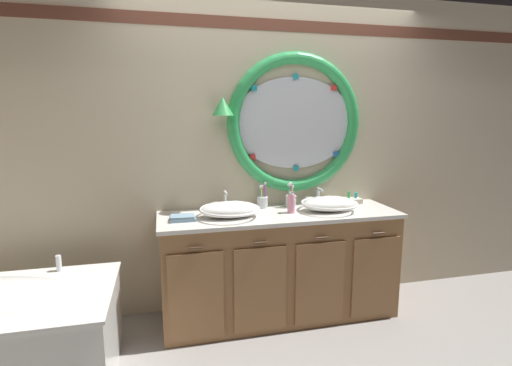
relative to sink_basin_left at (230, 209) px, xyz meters
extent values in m
plane|color=gray|center=(0.42, -0.24, -0.92)|extent=(14.00, 14.00, 0.00)
cube|color=beige|center=(0.42, 0.35, 0.38)|extent=(6.40, 0.08, 2.60)
cube|color=brown|center=(0.42, 0.30, 1.40)|extent=(6.27, 0.01, 0.09)
ellipsoid|color=silver|center=(0.61, 0.29, 0.63)|extent=(1.05, 0.02, 0.75)
torus|color=green|center=(0.61, 0.29, 0.63)|extent=(1.15, 0.10, 1.15)
cube|color=#2866B7|center=(1.13, 0.28, 0.60)|extent=(0.05, 0.01, 0.05)
cube|color=red|center=(0.94, 0.28, 0.92)|extent=(0.05, 0.01, 0.05)
cube|color=teal|center=(0.60, 0.28, 1.01)|extent=(0.05, 0.01, 0.05)
cube|color=teal|center=(0.25, 0.28, 0.91)|extent=(0.04, 0.01, 0.04)
cube|color=purple|center=(0.08, 0.28, 0.64)|extent=(0.05, 0.01, 0.05)
cube|color=red|center=(0.24, 0.28, 0.36)|extent=(0.05, 0.01, 0.05)
cube|color=teal|center=(0.62, 0.28, 0.25)|extent=(0.05, 0.01, 0.05)
cube|color=#2866B7|center=(0.98, 0.28, 0.37)|extent=(0.05, 0.01, 0.05)
cylinder|color=#4C3823|center=(-0.01, 0.26, 0.78)|extent=(0.02, 0.09, 0.02)
cone|color=green|center=(-0.01, 0.21, 0.76)|extent=(0.17, 0.17, 0.14)
cube|color=olive|center=(0.40, 0.03, -0.51)|extent=(1.85, 0.55, 0.83)
cube|color=silver|center=(0.40, 0.03, -0.07)|extent=(1.89, 0.59, 0.03)
cube|color=silver|center=(0.40, 0.30, -0.15)|extent=(1.85, 0.02, 0.11)
cube|color=olive|center=(-0.29, -0.26, -0.55)|extent=(0.39, 0.02, 0.63)
cylinder|color=#422D1E|center=(-0.29, -0.27, -0.19)|extent=(0.10, 0.01, 0.01)
cube|color=olive|center=(0.17, -0.26, -0.55)|extent=(0.39, 0.02, 0.63)
cylinder|color=#422D1E|center=(0.17, -0.27, -0.19)|extent=(0.10, 0.01, 0.01)
cube|color=olive|center=(0.63, -0.26, -0.55)|extent=(0.39, 0.02, 0.63)
cylinder|color=#422D1E|center=(0.63, -0.27, -0.19)|extent=(0.10, 0.01, 0.01)
cube|color=olive|center=(1.10, -0.26, -0.55)|extent=(0.39, 0.02, 0.63)
cylinder|color=#422D1E|center=(1.10, -0.27, -0.19)|extent=(0.10, 0.01, 0.01)
cylinder|color=silver|center=(-1.20, -0.03, -0.30)|extent=(0.04, 0.04, 0.11)
ellipsoid|color=white|center=(0.00, 0.00, 0.00)|extent=(0.44, 0.26, 0.12)
torus|color=white|center=(0.00, 0.00, 0.00)|extent=(0.46, 0.46, 0.02)
cylinder|color=silver|center=(0.00, 0.00, 0.00)|extent=(0.03, 0.03, 0.01)
ellipsoid|color=white|center=(0.81, 0.00, 0.00)|extent=(0.44, 0.27, 0.11)
torus|color=white|center=(0.81, 0.00, 0.00)|extent=(0.46, 0.46, 0.02)
cylinder|color=silver|center=(0.81, 0.00, 0.00)|extent=(0.03, 0.03, 0.01)
cylinder|color=silver|center=(0.00, 0.23, -0.05)|extent=(0.05, 0.05, 0.02)
cylinder|color=silver|center=(0.00, 0.23, 0.02)|extent=(0.02, 0.02, 0.13)
sphere|color=silver|center=(0.00, 0.23, 0.09)|extent=(0.03, 0.03, 0.03)
cylinder|color=silver|center=(0.00, 0.18, 0.09)|extent=(0.02, 0.11, 0.02)
cylinder|color=silver|center=(-0.08, 0.23, -0.03)|extent=(0.04, 0.04, 0.06)
cylinder|color=silver|center=(0.08, 0.23, -0.03)|extent=(0.04, 0.04, 0.06)
cube|color=silver|center=(-0.08, 0.23, 0.00)|extent=(0.05, 0.01, 0.01)
cube|color=silver|center=(0.08, 0.23, 0.00)|extent=(0.05, 0.01, 0.01)
cylinder|color=silver|center=(0.81, 0.23, -0.05)|extent=(0.05, 0.05, 0.02)
cylinder|color=silver|center=(0.81, 0.23, 0.02)|extent=(0.02, 0.02, 0.12)
sphere|color=silver|center=(0.81, 0.23, 0.08)|extent=(0.03, 0.03, 0.03)
cylinder|color=silver|center=(0.81, 0.18, 0.08)|extent=(0.02, 0.11, 0.02)
cylinder|color=silver|center=(0.72, 0.23, -0.03)|extent=(0.04, 0.04, 0.06)
cylinder|color=silver|center=(0.89, 0.23, -0.03)|extent=(0.04, 0.04, 0.06)
cube|color=silver|center=(0.72, 0.23, 0.00)|extent=(0.05, 0.01, 0.01)
cube|color=silver|center=(0.89, 0.23, 0.00)|extent=(0.05, 0.01, 0.01)
cylinder|color=silver|center=(0.31, 0.22, -0.01)|extent=(0.09, 0.09, 0.09)
torus|color=silver|center=(0.31, 0.22, 0.03)|extent=(0.10, 0.10, 0.01)
cylinder|color=purple|center=(0.33, 0.22, 0.04)|extent=(0.02, 0.04, 0.18)
cube|color=white|center=(0.33, 0.22, 0.15)|extent=(0.02, 0.01, 0.03)
cylinder|color=#19ADB2|center=(0.30, 0.24, 0.03)|extent=(0.01, 0.02, 0.15)
cube|color=white|center=(0.30, 0.24, 0.11)|extent=(0.02, 0.01, 0.02)
cylinder|color=yellow|center=(0.30, 0.20, 0.03)|extent=(0.02, 0.02, 0.16)
cube|color=white|center=(0.30, 0.20, 0.12)|extent=(0.02, 0.02, 0.02)
cylinder|color=silver|center=(0.55, 0.19, -0.01)|extent=(0.08, 0.08, 0.10)
torus|color=silver|center=(0.55, 0.19, 0.04)|extent=(0.09, 0.09, 0.01)
cylinder|color=yellow|center=(0.56, 0.19, 0.03)|extent=(0.01, 0.01, 0.15)
cube|color=white|center=(0.56, 0.19, 0.11)|extent=(0.02, 0.02, 0.02)
cylinder|color=purple|center=(0.54, 0.20, 0.04)|extent=(0.01, 0.01, 0.17)
cube|color=white|center=(0.54, 0.20, 0.14)|extent=(0.02, 0.02, 0.02)
cylinder|color=green|center=(0.53, 0.19, 0.04)|extent=(0.03, 0.01, 0.17)
cube|color=white|center=(0.53, 0.19, 0.13)|extent=(0.02, 0.02, 0.02)
cylinder|color=pink|center=(0.54, 0.17, 0.04)|extent=(0.03, 0.03, 0.17)
cube|color=white|center=(0.54, 0.17, 0.14)|extent=(0.02, 0.02, 0.03)
cylinder|color=pink|center=(0.49, 0.01, 0.01)|extent=(0.06, 0.06, 0.15)
cylinder|color=silver|center=(0.49, 0.01, 0.10)|extent=(0.03, 0.03, 0.02)
cylinder|color=silver|center=(0.49, -0.01, 0.11)|extent=(0.01, 0.04, 0.01)
cube|color=#7593A8|center=(-0.35, -0.01, -0.05)|extent=(0.19, 0.14, 0.02)
cube|color=#7593A8|center=(-0.35, -0.01, -0.03)|extent=(0.18, 0.13, 0.02)
cube|color=beige|center=(1.11, 0.19, -0.04)|extent=(0.15, 0.11, 0.04)
cylinder|color=green|center=(1.08, 0.19, 0.02)|extent=(0.02, 0.02, 0.06)
cylinder|color=#19ADB2|center=(1.14, 0.19, 0.01)|extent=(0.02, 0.02, 0.05)
camera|label=1|loc=(-0.48, -2.79, 0.70)|focal=27.15mm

